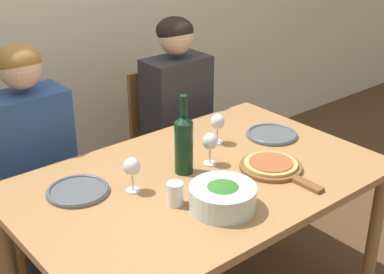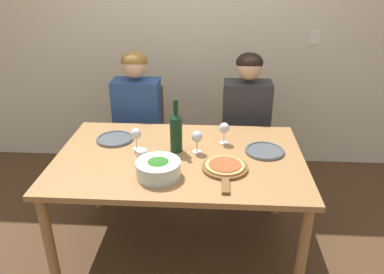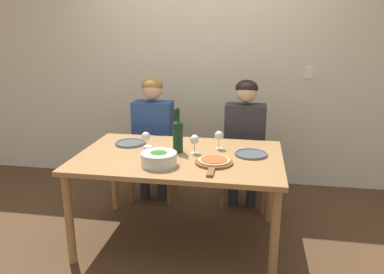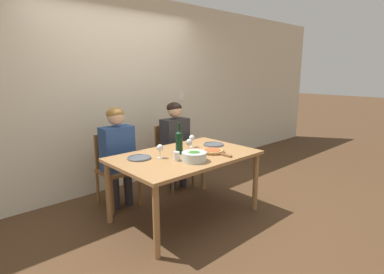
{
  "view_description": "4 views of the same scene",
  "coord_description": "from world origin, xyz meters",
  "px_view_note": "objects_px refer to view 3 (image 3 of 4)",
  "views": [
    {
      "loc": [
        -1.31,
        -1.54,
        1.85
      ],
      "look_at": [
        0.09,
        0.16,
        0.84
      ],
      "focal_mm": 50.0,
      "sensor_mm": 36.0,
      "label": 1
    },
    {
      "loc": [
        0.21,
        -2.1,
        1.87
      ],
      "look_at": [
        0.07,
        0.12,
        0.82
      ],
      "focal_mm": 35.0,
      "sensor_mm": 36.0,
      "label": 2
    },
    {
      "loc": [
        0.56,
        -2.7,
        1.68
      ],
      "look_at": [
        0.09,
        0.06,
        0.87
      ],
      "focal_mm": 35.0,
      "sensor_mm": 36.0,
      "label": 3
    },
    {
      "loc": [
        -2.12,
        -2.44,
        1.65
      ],
      "look_at": [
        0.12,
        0.01,
        0.92
      ],
      "focal_mm": 28.0,
      "sensor_mm": 36.0,
      "label": 4
    }
  ],
  "objects_px": {
    "wine_glass_right": "(219,137)",
    "person_woman": "(153,128)",
    "wine_bottle": "(178,135)",
    "dinner_plate_left": "(130,143)",
    "pizza_on_board": "(214,162)",
    "wine_glass_left": "(146,137)",
    "broccoli_bowl": "(159,159)",
    "chair_right": "(244,154)",
    "water_tumbler": "(148,152)",
    "person_man": "(245,132)",
    "dinner_plate_right": "(251,154)",
    "wine_glass_centre": "(195,141)",
    "chair_left": "(156,149)"
  },
  "relations": [
    {
      "from": "wine_glass_right",
      "to": "person_woman",
      "type": "bearing_deg",
      "value": 142.16
    },
    {
      "from": "wine_bottle",
      "to": "dinner_plate_left",
      "type": "distance_m",
      "value": 0.48
    },
    {
      "from": "person_woman",
      "to": "pizza_on_board",
      "type": "relative_size",
      "value": 2.97
    },
    {
      "from": "wine_bottle",
      "to": "wine_glass_left",
      "type": "height_order",
      "value": "wine_bottle"
    },
    {
      "from": "broccoli_bowl",
      "to": "wine_glass_right",
      "type": "bearing_deg",
      "value": 49.89
    },
    {
      "from": "chair_right",
      "to": "water_tumbler",
      "type": "bearing_deg",
      "value": -125.73
    },
    {
      "from": "person_man",
      "to": "dinner_plate_right",
      "type": "height_order",
      "value": "person_man"
    },
    {
      "from": "person_man",
      "to": "dinner_plate_right",
      "type": "distance_m",
      "value": 0.67
    },
    {
      "from": "wine_glass_centre",
      "to": "water_tumbler",
      "type": "height_order",
      "value": "wine_glass_centre"
    },
    {
      "from": "chair_left",
      "to": "wine_bottle",
      "type": "relative_size",
      "value": 2.52
    },
    {
      "from": "broccoli_bowl",
      "to": "pizza_on_board",
      "type": "distance_m",
      "value": 0.4
    },
    {
      "from": "wine_glass_right",
      "to": "water_tumbler",
      "type": "xyz_separation_m",
      "value": [
        -0.51,
        -0.32,
        -0.06
      ]
    },
    {
      "from": "dinner_plate_left",
      "to": "water_tumbler",
      "type": "height_order",
      "value": "water_tumbler"
    },
    {
      "from": "chair_left",
      "to": "wine_bottle",
      "type": "height_order",
      "value": "wine_bottle"
    },
    {
      "from": "person_woman",
      "to": "broccoli_bowl",
      "type": "bearing_deg",
      "value": -72.11
    },
    {
      "from": "person_woman",
      "to": "wine_bottle",
      "type": "relative_size",
      "value": 3.49
    },
    {
      "from": "wine_bottle",
      "to": "pizza_on_board",
      "type": "relative_size",
      "value": 0.85
    },
    {
      "from": "chair_right",
      "to": "wine_glass_right",
      "type": "relative_size",
      "value": 5.92
    },
    {
      "from": "chair_right",
      "to": "dinner_plate_left",
      "type": "relative_size",
      "value": 3.48
    },
    {
      "from": "chair_left",
      "to": "water_tumbler",
      "type": "bearing_deg",
      "value": -78.26
    },
    {
      "from": "person_man",
      "to": "water_tumbler",
      "type": "xyz_separation_m",
      "value": [
        -0.7,
        -0.87,
        0.04
      ]
    },
    {
      "from": "dinner_plate_right",
      "to": "wine_glass_right",
      "type": "height_order",
      "value": "wine_glass_right"
    },
    {
      "from": "chair_left",
      "to": "person_woman",
      "type": "height_order",
      "value": "person_woman"
    },
    {
      "from": "wine_bottle",
      "to": "water_tumbler",
      "type": "relative_size",
      "value": 3.77
    },
    {
      "from": "dinner_plate_left",
      "to": "dinner_plate_right",
      "type": "distance_m",
      "value": 1.03
    },
    {
      "from": "wine_glass_right",
      "to": "water_tumbler",
      "type": "distance_m",
      "value": 0.6
    },
    {
      "from": "person_woman",
      "to": "pizza_on_board",
      "type": "distance_m",
      "value": 1.15
    },
    {
      "from": "chair_left",
      "to": "wine_glass_centre",
      "type": "height_order",
      "value": "chair_left"
    },
    {
      "from": "wine_bottle",
      "to": "wine_glass_left",
      "type": "relative_size",
      "value": 2.35
    },
    {
      "from": "pizza_on_board",
      "to": "wine_glass_left",
      "type": "relative_size",
      "value": 2.76
    },
    {
      "from": "chair_right",
      "to": "wine_glass_right",
      "type": "height_order",
      "value": "chair_right"
    },
    {
      "from": "chair_left",
      "to": "wine_bottle",
      "type": "bearing_deg",
      "value": -63.28
    },
    {
      "from": "wine_glass_centre",
      "to": "chair_left",
      "type": "bearing_deg",
      "value": 123.52
    },
    {
      "from": "dinner_plate_right",
      "to": "water_tumbler",
      "type": "xyz_separation_m",
      "value": [
        -0.77,
        -0.2,
        0.04
      ]
    },
    {
      "from": "water_tumbler",
      "to": "wine_glass_centre",
      "type": "bearing_deg",
      "value": 27.36
    },
    {
      "from": "chair_right",
      "to": "dinner_plate_left",
      "type": "bearing_deg",
      "value": -145.56
    },
    {
      "from": "dinner_plate_left",
      "to": "person_man",
      "type": "bearing_deg",
      "value": 29.81
    },
    {
      "from": "person_man",
      "to": "wine_glass_left",
      "type": "relative_size",
      "value": 8.18
    },
    {
      "from": "chair_left",
      "to": "chair_right",
      "type": "height_order",
      "value": "same"
    },
    {
      "from": "wine_glass_left",
      "to": "water_tumbler",
      "type": "xyz_separation_m",
      "value": [
        0.07,
        -0.19,
        -0.06
      ]
    },
    {
      "from": "broccoli_bowl",
      "to": "wine_glass_right",
      "type": "height_order",
      "value": "wine_glass_right"
    },
    {
      "from": "chair_left",
      "to": "wine_bottle",
      "type": "distance_m",
      "value": 0.96
    },
    {
      "from": "person_woman",
      "to": "person_man",
      "type": "distance_m",
      "value": 0.9
    },
    {
      "from": "wine_glass_left",
      "to": "water_tumbler",
      "type": "distance_m",
      "value": 0.21
    },
    {
      "from": "dinner_plate_left",
      "to": "wine_glass_left",
      "type": "distance_m",
      "value": 0.24
    },
    {
      "from": "dinner_plate_right",
      "to": "pizza_on_board",
      "type": "bearing_deg",
      "value": -137.1
    },
    {
      "from": "pizza_on_board",
      "to": "wine_glass_right",
      "type": "height_order",
      "value": "wine_glass_right"
    },
    {
      "from": "broccoli_bowl",
      "to": "wine_glass_left",
      "type": "distance_m",
      "value": 0.39
    },
    {
      "from": "wine_glass_centre",
      "to": "dinner_plate_right",
      "type": "bearing_deg",
      "value": 3.89
    },
    {
      "from": "person_woman",
      "to": "wine_glass_centre",
      "type": "xyz_separation_m",
      "value": [
        0.53,
        -0.7,
        0.1
      ]
    }
  ]
}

